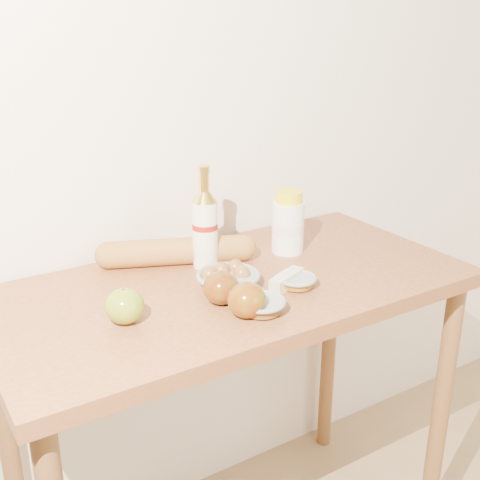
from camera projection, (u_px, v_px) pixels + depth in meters
name	position (u px, v px, depth m)	size (l,w,h in m)	color
back_wall	(170.00, 105.00, 1.64)	(3.50, 0.02, 2.60)	white
table	(234.00, 325.00, 1.56)	(1.20, 0.60, 0.90)	#A36134
bourbon_bottle	(205.00, 227.00, 1.57)	(0.07, 0.07, 0.27)	white
cream_bottle	(288.00, 224.00, 1.67)	(0.11, 0.11, 0.18)	white
egg_bowl	(227.00, 278.00, 1.48)	(0.17, 0.17, 0.06)	gray
baguette	(177.00, 251.00, 1.61)	(0.43, 0.23, 0.07)	#C5863C
apple_yellowgreen	(125.00, 306.00, 1.30)	(0.09, 0.09, 0.08)	#A39720
apple_redgreen_front	(247.00, 300.00, 1.32)	(0.09, 0.09, 0.08)	#960C08
apple_redgreen_right	(221.00, 288.00, 1.38)	(0.09, 0.09, 0.08)	maroon
sugar_bowl	(261.00, 306.00, 1.35)	(0.13, 0.13, 0.03)	gray
syrup_bowl	(297.00, 281.00, 1.47)	(0.11, 0.11, 0.03)	gray
butter_stick	(287.00, 280.00, 1.48)	(0.12, 0.08, 0.03)	beige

